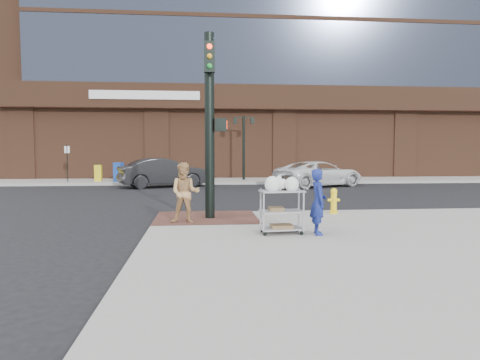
{
  "coord_description": "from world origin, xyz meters",
  "views": [
    {
      "loc": [
        -0.77,
        -10.88,
        2.02
      ],
      "look_at": [
        0.26,
        0.02,
        1.25
      ],
      "focal_mm": 32.0,
      "sensor_mm": 36.0,
      "label": 1
    }
  ],
  "objects": [
    {
      "name": "woman_blue",
      "position": [
        1.83,
        -1.7,
        0.88
      ],
      "size": [
        0.39,
        0.56,
        1.46
      ],
      "primitive_type": "imported",
      "rotation": [
        0.0,
        0.0,
        1.49
      ],
      "color": "navy",
      "rests_on": "sidewalk_near"
    },
    {
      "name": "ground",
      "position": [
        0.0,
        0.0,
        0.0
      ],
      "size": [
        220.0,
        220.0,
        0.0
      ],
      "primitive_type": "plane",
      "color": "black",
      "rests_on": "ground"
    },
    {
      "name": "pedestrian_tan",
      "position": [
        -1.15,
        0.06,
        0.93
      ],
      "size": [
        0.8,
        0.65,
        1.56
      ],
      "primitive_type": "imported",
      "rotation": [
        0.0,
        0.0,
        -0.08
      ],
      "color": "tan",
      "rests_on": "sidewalk_near"
    },
    {
      "name": "bank_building",
      "position": [
        5.0,
        31.0,
        14.15
      ],
      "size": [
        42.0,
        26.0,
        28.0
      ],
      "primitive_type": "cube",
      "color": "brown",
      "rests_on": "sidewalk_far"
    },
    {
      "name": "lamp_post",
      "position": [
        2.0,
        16.0,
        2.62
      ],
      "size": [
        1.32,
        0.22,
        4.0
      ],
      "color": "black",
      "rests_on": "sidewalk_far"
    },
    {
      "name": "sidewalk_far",
      "position": [
        12.5,
        32.0,
        0.07
      ],
      "size": [
        65.0,
        36.0,
        0.15
      ],
      "primitive_type": "cube",
      "color": "#999591",
      "rests_on": "ground"
    },
    {
      "name": "minivan_white",
      "position": [
        5.82,
        12.27,
        0.71
      ],
      "size": [
        5.59,
        4.19,
        1.41
      ],
      "primitive_type": "imported",
      "rotation": [
        0.0,
        0.0,
        1.98
      ],
      "color": "white",
      "rests_on": "ground"
    },
    {
      "name": "parking_sign",
      "position": [
        -8.5,
        15.0,
        1.25
      ],
      "size": [
        0.05,
        0.05,
        2.2
      ],
      "primitive_type": "cylinder",
      "color": "black",
      "rests_on": "sidewalk_far"
    },
    {
      "name": "sedan_dark",
      "position": [
        -2.73,
        12.71,
        0.79
      ],
      "size": [
        5.09,
        3.27,
        1.58
      ],
      "primitive_type": "imported",
      "rotation": [
        0.0,
        0.0,
        1.93
      ],
      "color": "black",
      "rests_on": "ground"
    },
    {
      "name": "fire_hydrant",
      "position": [
        3.16,
        1.34,
        0.53
      ],
      "size": [
        0.35,
        0.25,
        0.75
      ],
      "color": "yellow",
      "rests_on": "sidewalk_near"
    },
    {
      "name": "newsbox_blue",
      "position": [
        -5.55,
        14.89,
        0.72
      ],
      "size": [
        0.6,
        0.57,
        1.14
      ],
      "primitive_type": "cube",
      "rotation": [
        0.0,
        0.0,
        -0.36
      ],
      "color": "#173D9A",
      "rests_on": "sidewalk_far"
    },
    {
      "name": "newsbox_yellow",
      "position": [
        -6.84,
        15.39,
        0.64
      ],
      "size": [
        0.42,
        0.39,
        0.98
      ],
      "primitive_type": "cube",
      "rotation": [
        0.0,
        0.0,
        0.03
      ],
      "color": "gold",
      "rests_on": "sidewalk_far"
    },
    {
      "name": "brick_curb_ramp",
      "position": [
        -0.6,
        0.9,
        0.16
      ],
      "size": [
        2.8,
        2.4,
        0.01
      ],
      "primitive_type": "cube",
      "color": "#542F27",
      "rests_on": "sidewalk_near"
    },
    {
      "name": "traffic_signal_pole",
      "position": [
        -0.48,
        0.77,
        2.83
      ],
      "size": [
        0.61,
        0.51,
        5.0
      ],
      "color": "black",
      "rests_on": "sidewalk_near"
    },
    {
      "name": "utility_cart",
      "position": [
        1.04,
        -1.55,
        0.74
      ],
      "size": [
        1.0,
        0.62,
        1.31
      ],
      "color": "gray",
      "rests_on": "sidewalk_near"
    }
  ]
}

